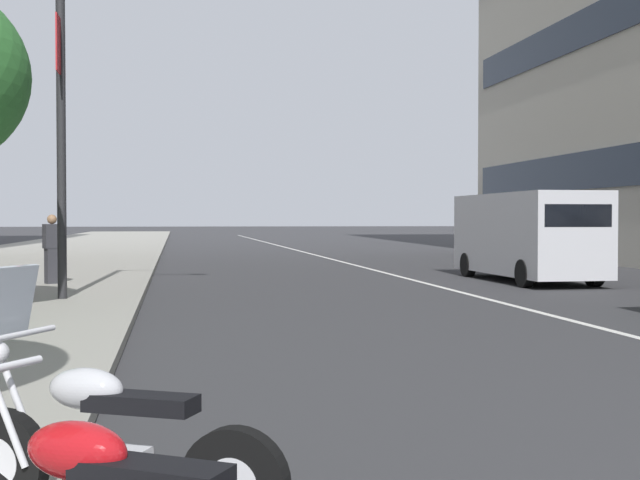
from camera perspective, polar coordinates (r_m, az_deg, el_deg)
sidewalk_right_plaza at (r=32.69m, az=-19.63°, el=-1.59°), size 160.00×9.97×0.15m
lane_centre_stripe at (r=37.79m, az=0.51°, el=-1.22°), size 110.00×0.16×0.01m
motorcycle_far_end_row at (r=5.13m, az=-14.13°, el=-13.36°), size 1.06×1.94×1.46m
delivery_van_ahead at (r=24.37m, az=13.66°, el=0.38°), size 6.12×2.20×2.44m
street_lamp_with_banners at (r=17.99m, az=-15.72°, el=12.90°), size 1.26×2.79×8.62m
pedestrian_on_plaza at (r=21.91m, az=-17.51°, el=-0.56°), size 0.43×0.48×1.70m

